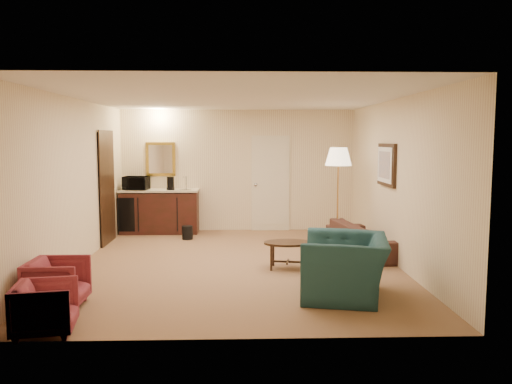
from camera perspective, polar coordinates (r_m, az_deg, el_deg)
The scene contains 12 objects.
ground at distance 8.00m, azimuth -2.16°, elevation -8.21°, with size 6.00×6.00×0.00m, color brown.
room_walls at distance 8.53m, azimuth -2.82°, elevation 4.34°, with size 5.02×6.01×2.61m.
wetbar_cabinet at distance 10.72m, azimuth -10.93°, elevation -2.17°, with size 1.64×0.58×0.92m, color #3D1613.
sofa at distance 8.79m, azimuth 12.07°, elevation -4.67°, with size 1.83×0.53×0.71m, color black.
teal_armchair at distance 6.39m, azimuth 10.16°, elevation -7.23°, with size 1.17×0.76×1.02m, color #1A3E43.
rose_chair_near at distance 6.36m, azimuth -21.75°, elevation -9.41°, with size 0.62×0.58×0.64m, color maroon.
rose_chair_far at distance 5.59m, azimuth -22.93°, elevation -11.84°, with size 0.57×0.54×0.59m, color maroon.
coffee_table at distance 7.67m, azimuth 3.65°, elevation -7.23°, with size 0.73×0.49×0.42m, color #321F10.
floor_lamp at distance 9.39m, azimuth 9.32°, elevation -0.49°, with size 0.49×0.49×1.83m, color gold.
waste_bin at distance 9.98m, azimuth -7.85°, elevation -4.62°, with size 0.21×0.21×0.27m, color black.
microwave at distance 10.71m, azimuth -13.54°, elevation 1.16°, with size 0.51×0.28×0.34m, color black.
coffee_maker at distance 10.53m, azimuth -9.74°, elevation 0.98°, with size 0.15×0.15×0.27m, color black.
Camera 1 is at (0.06, -7.75, 1.96)m, focal length 35.00 mm.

